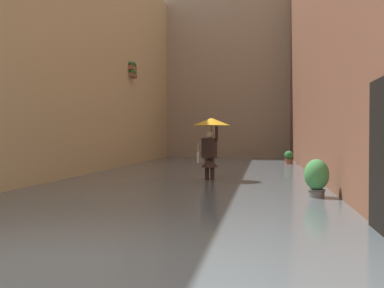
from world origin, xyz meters
TOP-DOWN VIEW (x-y plane):
  - ground_plane at (0.00, -10.98)m, footprint 60.00×60.00m
  - flood_water at (0.00, -10.98)m, footprint 8.26×27.95m
  - building_facade_right at (4.63, -10.97)m, footprint 2.04×25.95m
  - building_facade_far at (0.00, -22.85)m, footprint 11.06×1.80m
  - person_wading at (-0.64, -8.46)m, footprint 1.09×1.09m
  - potted_plant_near_left at (-3.33, -16.32)m, footprint 0.40×0.40m
  - potted_plant_far_left at (-3.27, -5.31)m, footprint 0.51×0.51m

SIDE VIEW (x-z plane):
  - ground_plane at x=0.00m, z-range 0.00..0.00m
  - flood_water at x=0.00m, z-range 0.00..0.15m
  - potted_plant_near_left at x=-3.33m, z-range 0.02..0.78m
  - potted_plant_far_left at x=-3.27m, z-range 0.07..1.02m
  - person_wading at x=-0.64m, z-range 0.43..2.47m
  - building_facade_right at x=4.63m, z-range 0.00..9.51m
  - building_facade_far at x=0.00m, z-range 0.00..11.51m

